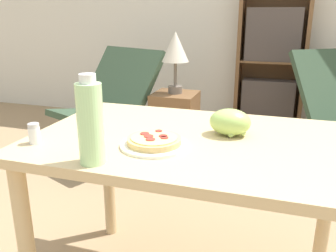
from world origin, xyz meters
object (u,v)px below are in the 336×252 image
(pizza_on_plate, at_px, (154,142))
(salt_shaker, at_px, (34,134))
(grape_bunch, at_px, (230,122))
(drink_bottle, at_px, (90,122))
(side_table, at_px, (175,126))
(bookshelf, at_px, (271,67))
(lounge_chair_near, at_px, (107,124))
(table_lamp, at_px, (175,50))

(pizza_on_plate, distance_m, salt_shaker, 0.42)
(grape_bunch, bearing_deg, drink_bottle, -132.67)
(grape_bunch, relative_size, salt_shaker, 2.11)
(side_table, bearing_deg, bookshelf, 56.04)
(salt_shaker, height_order, bookshelf, bookshelf)
(bookshelf, relative_size, side_table, 2.55)
(lounge_chair_near, xyz_separation_m, bookshelf, (1.24, 1.14, 0.36))
(pizza_on_plate, relative_size, salt_shaker, 3.25)
(drink_bottle, bearing_deg, side_table, 98.54)
(salt_shaker, bearing_deg, grape_bunch, 25.27)
(grape_bunch, bearing_deg, table_lamp, 114.48)
(drink_bottle, bearing_deg, grape_bunch, 47.33)
(lounge_chair_near, bearing_deg, drink_bottle, -40.46)
(grape_bunch, relative_size, bookshelf, 0.11)
(lounge_chair_near, xyz_separation_m, table_lamp, (0.55, 0.12, 0.61))
(salt_shaker, bearing_deg, lounge_chair_near, 109.14)
(pizza_on_plate, xyz_separation_m, drink_bottle, (-0.13, -0.19, 0.11))
(lounge_chair_near, bearing_deg, side_table, 35.68)
(pizza_on_plate, relative_size, side_table, 0.42)
(bookshelf, bearing_deg, salt_shaker, -104.52)
(bookshelf, bearing_deg, pizza_on_plate, -96.31)
(salt_shaker, height_order, table_lamp, table_lamp)
(salt_shaker, xyz_separation_m, table_lamp, (0.01, 1.68, 0.14))
(salt_shaker, height_order, lounge_chair_near, lounge_chair_near)
(bookshelf, height_order, side_table, bookshelf)
(pizza_on_plate, bearing_deg, side_table, 104.11)
(drink_bottle, relative_size, lounge_chair_near, 0.28)
(grape_bunch, relative_size, table_lamp, 0.32)
(lounge_chair_near, distance_m, bookshelf, 1.72)
(lounge_chair_near, relative_size, bookshelf, 0.68)
(bookshelf, xyz_separation_m, side_table, (-0.68, -1.01, -0.37))
(pizza_on_plate, height_order, salt_shaker, salt_shaker)
(pizza_on_plate, bearing_deg, lounge_chair_near, 123.16)
(pizza_on_plate, distance_m, grape_bunch, 0.31)
(side_table, distance_m, table_lamp, 0.62)
(grape_bunch, bearing_deg, bookshelf, 88.63)
(pizza_on_plate, relative_size, table_lamp, 0.50)
(lounge_chair_near, height_order, table_lamp, table_lamp)
(pizza_on_plate, distance_m, table_lamp, 1.63)
(lounge_chair_near, relative_size, table_lamp, 2.03)
(bookshelf, bearing_deg, table_lamp, -123.96)
(pizza_on_plate, xyz_separation_m, lounge_chair_near, (-0.95, 1.45, -0.45))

